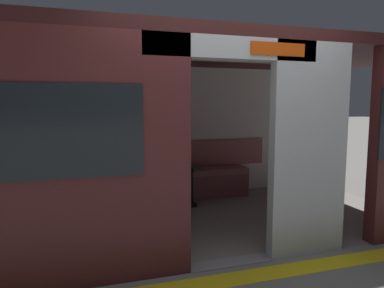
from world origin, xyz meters
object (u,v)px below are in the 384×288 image
handbag (149,166)px  grab_pole_door (182,151)px  person_seated (177,158)px  train_car (188,107)px  book (197,168)px  bench_seat (171,178)px

handbag → grab_pole_door: (0.02, 2.01, 0.50)m
person_seated → train_car: bearing=83.2°
book → train_car: bearing=62.1°
handbag → bench_seat: bearing=166.7°
train_car → grab_pole_door: train_car is taller
bench_seat → handbag: bearing=-13.3°
bench_seat → person_seated: bearing=147.0°
book → person_seated: bearing=7.1°
person_seated → book: (-0.36, -0.07, -0.20)m
person_seated → book: size_ratio=5.48×
handbag → grab_pole_door: grab_pole_door is taller
person_seated → grab_pole_door: grab_pole_door is taller
book → handbag: bearing=-9.0°
person_seated → handbag: 0.46m
person_seated → grab_pole_door: 1.97m
handbag → book: 0.78m
book → bench_seat: bearing=-1.7°
bench_seat → grab_pole_door: bearing=79.4°
train_car → bench_seat: 1.59m
handbag → book: (-0.78, 0.06, -0.07)m
bench_seat → person_seated: (-0.08, 0.05, 0.33)m
person_seated → grab_pole_door: bearing=76.8°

